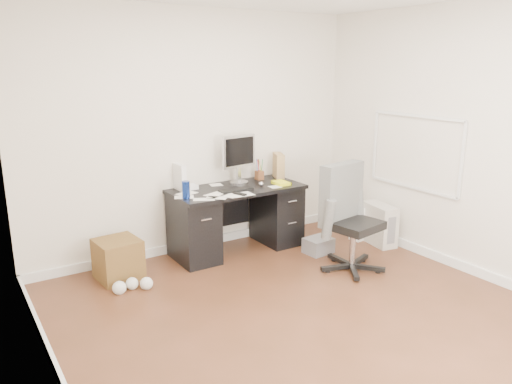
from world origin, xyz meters
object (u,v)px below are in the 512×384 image
Objects in this scene: wicker_basket at (118,259)px; lcd_monitor at (239,159)px; pc_tower at (379,224)px; desk at (237,217)px; office_chair at (354,219)px; keyboard at (236,190)px.

lcd_monitor is at bearing 7.03° from wicker_basket.
lcd_monitor is 1.41× the size of wicker_basket.
lcd_monitor is at bearing 157.95° from pc_tower.
office_chair is at bearing -57.25° from desk.
office_chair reaches higher than wicker_basket.
pc_tower is at bearing 17.27° from office_chair.
wicker_basket is (-2.13, 1.11, -0.35)m from office_chair.
keyboard reaches higher than pc_tower.
lcd_monitor is 1.75m from wicker_basket.
office_chair is (0.73, -1.13, 0.16)m from desk.
office_chair is 2.74× the size of wicker_basket.
office_chair is (0.81, -1.01, -0.20)m from keyboard.
keyboard is at bearing -122.64° from desk.
desk is 3.90× the size of keyboard.
keyboard is at bearing 169.49° from pc_tower.
lcd_monitor is 0.52× the size of office_chair.
pc_tower reaches higher than wicker_basket.
pc_tower is (0.81, 0.41, -0.31)m from office_chair.
pc_tower is 3.03m from wicker_basket.
keyboard is (-0.08, -0.12, 0.36)m from desk.
lcd_monitor is 1.49× the size of keyboard.
lcd_monitor is 1.18× the size of pc_tower.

